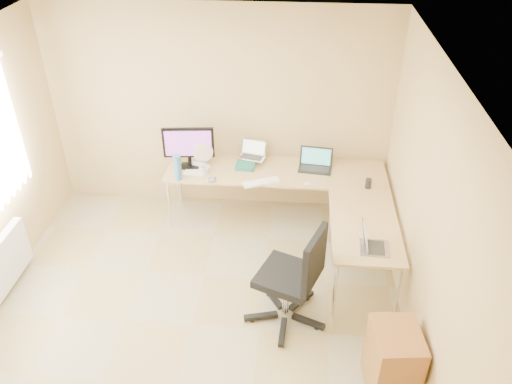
# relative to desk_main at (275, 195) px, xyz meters

# --- Properties ---
(floor) EXTENTS (4.50, 4.50, 0.00)m
(floor) POSITION_rel_desk_main_xyz_m (-0.72, -1.85, -0.36)
(floor) COLOR tan
(floor) RESTS_ON ground
(ceiling) EXTENTS (4.50, 4.50, 0.00)m
(ceiling) POSITION_rel_desk_main_xyz_m (-0.72, -1.85, 2.24)
(ceiling) COLOR white
(ceiling) RESTS_ON ground
(wall_back) EXTENTS (4.50, 0.00, 4.50)m
(wall_back) POSITION_rel_desk_main_xyz_m (-0.72, 0.40, 0.93)
(wall_back) COLOR tan
(wall_back) RESTS_ON ground
(wall_right) EXTENTS (0.00, 4.50, 4.50)m
(wall_right) POSITION_rel_desk_main_xyz_m (1.38, -1.85, 0.93)
(wall_right) COLOR tan
(wall_right) RESTS_ON ground
(desk_main) EXTENTS (2.65, 0.70, 0.73)m
(desk_main) POSITION_rel_desk_main_xyz_m (0.00, 0.00, 0.00)
(desk_main) COLOR tan
(desk_main) RESTS_ON ground
(desk_return) EXTENTS (0.70, 1.30, 0.73)m
(desk_return) POSITION_rel_desk_main_xyz_m (0.98, -1.00, 0.00)
(desk_return) COLOR tan
(desk_return) RESTS_ON ground
(monitor) EXTENTS (0.63, 0.26, 0.52)m
(monitor) POSITION_rel_desk_main_xyz_m (-1.05, 0.01, 0.63)
(monitor) COLOR black
(monitor) RESTS_ON desk_main
(book_stack) EXTENTS (0.24, 0.32, 0.05)m
(book_stack) POSITION_rel_desk_main_xyz_m (-0.37, 0.09, 0.39)
(book_stack) COLOR #1B6453
(book_stack) RESTS_ON desk_main
(laptop_center) EXTENTS (0.37, 0.31, 0.21)m
(laptop_center) POSITION_rel_desk_main_xyz_m (-0.31, 0.19, 0.52)
(laptop_center) COLOR silver
(laptop_center) RESTS_ON desk_main
(laptop_black) EXTENTS (0.42, 0.33, 0.25)m
(laptop_black) POSITION_rel_desk_main_xyz_m (0.47, 0.07, 0.49)
(laptop_black) COLOR black
(laptop_black) RESTS_ON desk_main
(keyboard) EXTENTS (0.45, 0.30, 0.02)m
(keyboard) POSITION_rel_desk_main_xyz_m (-0.15, -0.30, 0.38)
(keyboard) COLOR white
(keyboard) RESTS_ON desk_main
(mouse) EXTENTS (0.10, 0.09, 0.03)m
(mouse) POSITION_rel_desk_main_xyz_m (0.38, -0.30, 0.38)
(mouse) COLOR white
(mouse) RESTS_ON desk_main
(mug) EXTENTS (0.13, 0.13, 0.10)m
(mug) POSITION_rel_desk_main_xyz_m (-0.82, -0.15, 0.42)
(mug) COLOR silver
(mug) RESTS_ON desk_main
(cd_stack) EXTENTS (0.13, 0.13, 0.03)m
(cd_stack) POSITION_rel_desk_main_xyz_m (-0.73, -0.30, 0.38)
(cd_stack) COLOR #AAA8C1
(cd_stack) RESTS_ON desk_main
(water_bottle) EXTENTS (0.09, 0.09, 0.31)m
(water_bottle) POSITION_rel_desk_main_xyz_m (-1.13, -0.30, 0.52)
(water_bottle) COLOR teal
(water_bottle) RESTS_ON desk_main
(papers) EXTENTS (0.27, 0.36, 0.01)m
(papers) POSITION_rel_desk_main_xyz_m (-0.96, -0.03, 0.37)
(papers) COLOR white
(papers) RESTS_ON desk_main
(white_box) EXTENTS (0.23, 0.19, 0.07)m
(white_box) POSITION_rel_desk_main_xyz_m (-0.94, 0.07, 0.40)
(white_box) COLOR silver
(white_box) RESTS_ON desk_main
(desk_fan) EXTENTS (0.28, 0.28, 0.31)m
(desk_fan) POSITION_rel_desk_main_xyz_m (-0.88, 0.04, 0.52)
(desk_fan) COLOR beige
(desk_fan) RESTS_ON desk_main
(black_cup) EXTENTS (0.08, 0.08, 0.12)m
(black_cup) POSITION_rel_desk_main_xyz_m (1.07, -0.30, 0.42)
(black_cup) COLOR black
(black_cup) RESTS_ON desk_main
(laptop_return) EXTENTS (0.34, 0.27, 0.22)m
(laptop_return) POSITION_rel_desk_main_xyz_m (1.03, -1.39, 0.47)
(laptop_return) COLOR #9C9BAF
(laptop_return) RESTS_ON desk_return
(office_chair) EXTENTS (0.89, 0.89, 1.14)m
(office_chair) POSITION_rel_desk_main_xyz_m (0.20, -1.65, 0.14)
(office_chair) COLOR black
(office_chair) RESTS_ON ground
(cabinet) EXTENTS (0.44, 0.52, 0.66)m
(cabinet) POSITION_rel_desk_main_xyz_m (1.13, -2.41, -0.01)
(cabinet) COLOR brown
(cabinet) RESTS_ON ground
(radiator) EXTENTS (0.09, 0.80, 0.55)m
(radiator) POSITION_rel_desk_main_xyz_m (-2.75, -1.45, -0.02)
(radiator) COLOR white
(radiator) RESTS_ON ground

